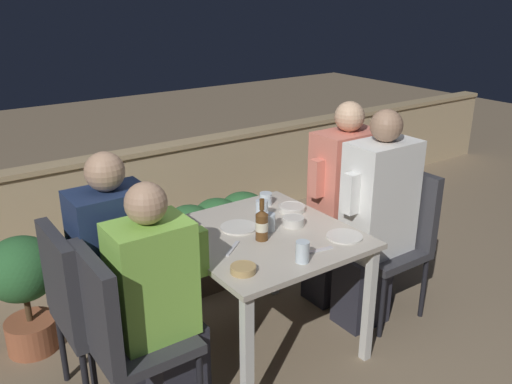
{
  "coord_description": "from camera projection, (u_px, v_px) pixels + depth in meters",
  "views": [
    {
      "loc": [
        -1.6,
        -2.19,
        2.01
      ],
      "look_at": [
        0.0,
        0.07,
        0.96
      ],
      "focal_mm": 38.0,
      "sensor_mm": 36.0,
      "label": 1
    }
  ],
  "objects": [
    {
      "name": "fork_0",
      "position": [
        318.0,
        250.0,
        2.78
      ],
      "size": [
        0.17,
        0.05,
        0.01
      ],
      "color": "silver",
      "rests_on": "dining_table"
    },
    {
      "name": "planter_hedge",
      "position": [
        220.0,
        235.0,
        3.89
      ],
      "size": [
        0.81,
        0.47,
        0.61
      ],
      "color": "brown",
      "rests_on": "ground_plane"
    },
    {
      "name": "parapet_wall",
      "position": [
        137.0,
        196.0,
        4.47
      ],
      "size": [
        9.0,
        0.18,
        0.79
      ],
      "color": "tan",
      "rests_on": "ground_plane"
    },
    {
      "name": "person_coral_top",
      "position": [
        341.0,
        203.0,
        3.56
      ],
      "size": [
        0.5,
        0.26,
        1.35
      ],
      "color": "#282833",
      "rests_on": "ground_plane"
    },
    {
      "name": "bowl_1",
      "position": [
        184.0,
        227.0,
        2.99
      ],
      "size": [
        0.13,
        0.13,
        0.05
      ],
      "color": "tan",
      "rests_on": "dining_table"
    },
    {
      "name": "person_white_polo",
      "position": [
        375.0,
        220.0,
        3.28
      ],
      "size": [
        0.5,
        0.26,
        1.36
      ],
      "color": "#282833",
      "rests_on": "ground_plane"
    },
    {
      "name": "bowl_2",
      "position": [
        293.0,
        221.0,
        3.07
      ],
      "size": [
        0.12,
        0.12,
        0.05
      ],
      "color": "beige",
      "rests_on": "dining_table"
    },
    {
      "name": "bowl_0",
      "position": [
        243.0,
        269.0,
        2.57
      ],
      "size": [
        0.12,
        0.12,
        0.03
      ],
      "color": "tan",
      "rests_on": "dining_table"
    },
    {
      "name": "plate_0",
      "position": [
        344.0,
        236.0,
        2.93
      ],
      "size": [
        0.2,
        0.2,
        0.01
      ],
      "color": "silver",
      "rests_on": "dining_table"
    },
    {
      "name": "chair_left_far",
      "position": [
        83.0,
        300.0,
        2.66
      ],
      "size": [
        0.45,
        0.44,
        0.95
      ],
      "color": "#333338",
      "rests_on": "ground_plane"
    },
    {
      "name": "glass_cup_3",
      "position": [
        262.0,
        210.0,
        3.14
      ],
      "size": [
        0.07,
        0.07,
        0.12
      ],
      "color": "silver",
      "rests_on": "dining_table"
    },
    {
      "name": "beer_bottle",
      "position": [
        262.0,
        224.0,
        2.88
      ],
      "size": [
        0.07,
        0.07,
        0.23
      ],
      "color": "brown",
      "rests_on": "dining_table"
    },
    {
      "name": "glass_cup_0",
      "position": [
        266.0,
        199.0,
        3.37
      ],
      "size": [
        0.08,
        0.08,
        0.08
      ],
      "color": "silver",
      "rests_on": "dining_table"
    },
    {
      "name": "glass_cup_1",
      "position": [
        269.0,
        222.0,
        3.0
      ],
      "size": [
        0.07,
        0.07,
        0.1
      ],
      "color": "silver",
      "rests_on": "dining_table"
    },
    {
      "name": "chair_right_far",
      "position": [
        362.0,
        212.0,
        3.7
      ],
      "size": [
        0.45,
        0.44,
        0.95
      ],
      "color": "#333338",
      "rests_on": "ground_plane"
    },
    {
      "name": "plate_1",
      "position": [
        239.0,
        227.0,
        3.04
      ],
      "size": [
        0.21,
        0.21,
        0.01
      ],
      "color": "silver",
      "rests_on": "dining_table"
    },
    {
      "name": "chair_right_near",
      "position": [
        396.0,
        230.0,
        3.43
      ],
      "size": [
        0.45,
        0.44,
        0.95
      ],
      "color": "#333338",
      "rests_on": "ground_plane"
    },
    {
      "name": "glass_cup_2",
      "position": [
        302.0,
        252.0,
        2.65
      ],
      "size": [
        0.07,
        0.07,
        0.11
      ],
      "color": "silver",
      "rests_on": "dining_table"
    },
    {
      "name": "ground_plane",
      "position": [
        263.0,
        345.0,
        3.25
      ],
      "size": [
        16.0,
        16.0,
        0.0
      ],
      "primitive_type": "plane",
      "color": "#847056"
    },
    {
      "name": "person_navy_jumper",
      "position": [
        121.0,
        272.0,
        2.74
      ],
      "size": [
        0.47,
        0.26,
        1.3
      ],
      "color": "#282833",
      "rests_on": "ground_plane"
    },
    {
      "name": "fork_1",
      "position": [
        232.0,
        248.0,
        2.8
      ],
      "size": [
        0.15,
        0.12,
        0.01
      ],
      "color": "silver",
      "rests_on": "dining_table"
    },
    {
      "name": "chair_left_near",
      "position": [
        119.0,
        327.0,
        2.45
      ],
      "size": [
        0.45,
        0.44,
        0.95
      ],
      "color": "#333338",
      "rests_on": "ground_plane"
    },
    {
      "name": "bowl_3",
      "position": [
        292.0,
        208.0,
        3.28
      ],
      "size": [
        0.16,
        0.16,
        0.03
      ],
      "color": "beige",
      "rests_on": "dining_table"
    },
    {
      "name": "person_green_blouse",
      "position": [
        161.0,
        302.0,
        2.54
      ],
      "size": [
        0.47,
        0.26,
        1.23
      ],
      "color": "#282833",
      "rests_on": "ground_plane"
    },
    {
      "name": "potted_plant",
      "position": [
        24.0,
        283.0,
        3.07
      ],
      "size": [
        0.41,
        0.41,
        0.71
      ],
      "color": "#9E5638",
      "rests_on": "ground_plane"
    },
    {
      "name": "dining_table",
      "position": [
        264.0,
        248.0,
        3.02
      ],
      "size": [
        0.92,
        0.97,
        0.74
      ],
      "color": "#BCB2A3",
      "rests_on": "ground_plane"
    }
  ]
}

